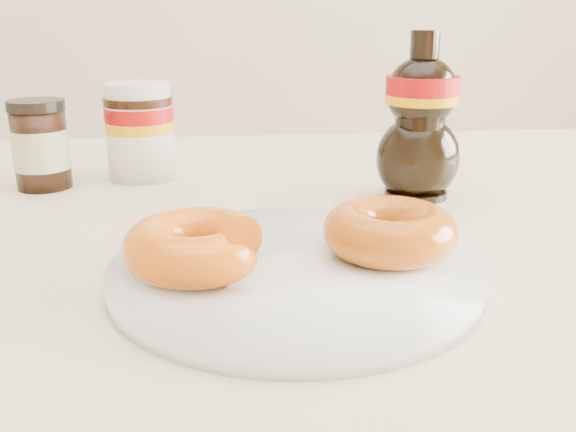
{
  "coord_description": "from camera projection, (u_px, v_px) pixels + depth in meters",
  "views": [
    {
      "loc": [
        -0.03,
        -0.48,
        0.95
      ],
      "look_at": [
        0.02,
        0.01,
        0.79
      ],
      "focal_mm": 40.0,
      "sensor_mm": 36.0,
      "label": 1
    }
  ],
  "objects": [
    {
      "name": "nutella_jar",
      "position": [
        140.0,
        127.0,
        0.77
      ],
      "size": [
        0.08,
        0.08,
        0.11
      ],
      "rotation": [
        0.0,
        0.0,
        0.41
      ],
      "color": "white",
      "rests_on": "dining_table"
    },
    {
      "name": "dining_table",
      "position": [
        256.0,
        303.0,
        0.64
      ],
      "size": [
        1.4,
        0.9,
        0.75
      ],
      "color": "beige",
      "rests_on": "ground"
    },
    {
      "name": "syrup_bottle",
      "position": [
        420.0,
        116.0,
        0.68
      ],
      "size": [
        0.1,
        0.09,
        0.18
      ],
      "primitive_type": null,
      "rotation": [
        0.0,
        0.0,
        -0.12
      ],
      "color": "black",
      "rests_on": "dining_table"
    },
    {
      "name": "plate",
      "position": [
        295.0,
        270.0,
        0.49
      ],
      "size": [
        0.28,
        0.28,
        0.01
      ],
      "color": "white",
      "rests_on": "dining_table"
    },
    {
      "name": "donut_whole",
      "position": [
        390.0,
        231.0,
        0.5
      ],
      "size": [
        0.13,
        0.13,
        0.04
      ],
      "primitive_type": "torus",
      "rotation": [
        0.0,
        0.0,
        0.33
      ],
      "color": "#AC450B",
      "rests_on": "plate"
    },
    {
      "name": "dark_jar",
      "position": [
        41.0,
        146.0,
        0.73
      ],
      "size": [
        0.06,
        0.06,
        0.1
      ],
      "rotation": [
        0.0,
        0.0,
        0.3
      ],
      "color": "black",
      "rests_on": "dining_table"
    },
    {
      "name": "donut_bitten",
      "position": [
        196.0,
        246.0,
        0.47
      ],
      "size": [
        0.14,
        0.14,
        0.04
      ],
      "primitive_type": "torus",
      "rotation": [
        0.0,
        0.0,
        0.39
      ],
      "color": "#C65E0B",
      "rests_on": "plate"
    }
  ]
}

